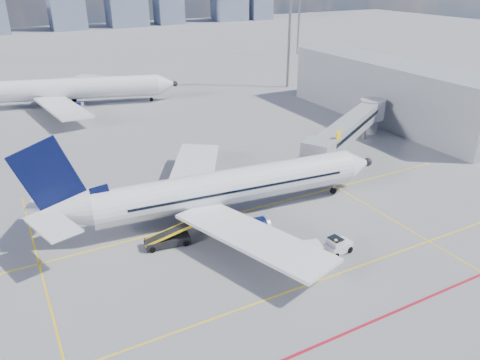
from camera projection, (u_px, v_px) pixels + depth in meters
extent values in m
plane|color=gray|center=(274.00, 249.00, 44.34)|extent=(420.00, 420.00, 0.00)
cube|color=yellow|center=(235.00, 213.00, 50.75)|extent=(60.00, 0.18, 0.01)
cube|color=yellow|center=(312.00, 283.00, 39.53)|extent=(80.00, 0.15, 0.01)
cube|color=yellow|center=(371.00, 208.00, 52.00)|extent=(0.15, 28.00, 0.01)
cube|color=yellow|center=(39.00, 264.00, 42.10)|extent=(0.15, 30.00, 0.01)
cube|color=maroon|center=(361.00, 327.00, 34.73)|extent=(90.00, 0.25, 0.01)
cube|color=#919499|center=(348.00, 128.00, 65.30)|extent=(20.84, 13.93, 2.60)
cube|color=black|center=(349.00, 127.00, 65.21)|extent=(20.52, 13.82, 0.55)
cube|color=#919499|center=(318.00, 153.00, 56.64)|extent=(4.49, 4.56, 3.00)
cube|color=black|center=(332.00, 167.00, 61.81)|extent=(2.20, 1.00, 0.70)
cylinder|color=slate|center=(333.00, 157.00, 61.25)|extent=(0.56, 0.56, 2.70)
cylinder|color=slate|center=(365.00, 127.00, 72.11)|extent=(0.60, 0.60, 3.90)
cylinder|color=#919499|center=(372.00, 109.00, 74.20)|extent=(4.00, 4.00, 3.00)
cylinder|color=gray|center=(371.00, 121.00, 75.01)|extent=(2.40, 2.40, 3.90)
cube|color=yellow|center=(338.00, 136.00, 56.95)|extent=(1.26, 0.82, 1.20)
cube|color=#919499|center=(392.00, 91.00, 80.41)|extent=(10.00, 42.00, 10.00)
cube|color=black|center=(370.00, 94.00, 78.34)|extent=(0.25, 40.00, 4.50)
cylinder|color=slate|center=(289.00, 29.00, 99.68)|extent=(0.56, 0.56, 25.00)
cylinder|color=slate|center=(299.00, 11.00, 139.40)|extent=(0.56, 0.56, 25.00)
cube|color=slate|center=(168.00, 3.00, 218.99)|extent=(12.30, 9.89, 18.69)
cube|color=slate|center=(230.00, 2.00, 233.10)|extent=(16.17, 11.13, 17.88)
cylinder|color=silver|center=(232.00, 186.00, 49.32)|extent=(28.87, 6.41, 3.72)
cone|color=silver|center=(358.00, 164.00, 55.01)|extent=(3.77, 4.03, 3.72)
sphere|color=black|center=(367.00, 162.00, 55.49)|extent=(1.14, 1.14, 1.05)
cone|color=silver|center=(57.00, 213.00, 42.93)|extent=(6.44, 4.28, 3.72)
cube|color=black|center=(350.00, 161.00, 54.36)|extent=(1.56, 1.56, 0.43)
cube|color=silver|center=(194.00, 168.00, 56.44)|extent=(12.07, 16.17, 0.55)
cube|color=silver|center=(253.00, 237.00, 42.03)|extent=(9.73, 16.52, 0.55)
cylinder|color=#070D37|center=(211.00, 186.00, 54.71)|extent=(3.63, 2.51, 2.20)
cylinder|color=#070D37|center=(249.00, 230.00, 45.42)|extent=(3.63, 2.51, 2.20)
cylinder|color=#ACAEB3|center=(225.00, 183.00, 55.35)|extent=(0.55, 2.27, 2.25)
cylinder|color=#ACAEB3|center=(266.00, 226.00, 46.07)|extent=(0.55, 2.27, 2.25)
cube|color=#070D37|center=(51.00, 180.00, 41.57)|extent=(6.54, 0.92, 8.14)
cube|color=#070D37|center=(81.00, 198.00, 43.33)|extent=(5.39, 0.79, 2.05)
cube|color=silver|center=(50.00, 196.00, 45.22)|extent=(5.01, 6.07, 0.21)
cube|color=silver|center=(54.00, 226.00, 40.09)|extent=(4.27, 5.94, 0.21)
cylinder|color=slate|center=(334.00, 187.00, 54.89)|extent=(0.31, 0.31, 1.80)
cylinder|color=black|center=(333.00, 191.00, 55.10)|extent=(0.78, 0.35, 0.76)
cylinder|color=slate|center=(216.00, 199.00, 52.09)|extent=(0.35, 0.35, 1.60)
cylinder|color=black|center=(216.00, 202.00, 52.22)|extent=(1.06, 0.74, 1.00)
cylinder|color=slate|center=(233.00, 219.00, 47.93)|extent=(0.35, 0.35, 1.60)
cylinder|color=black|center=(233.00, 222.00, 48.05)|extent=(1.06, 0.74, 1.00)
cube|color=black|center=(230.00, 177.00, 50.91)|extent=(23.39, 2.32, 0.25)
cube|color=black|center=(243.00, 190.00, 47.82)|extent=(23.39, 2.32, 0.25)
cylinder|color=silver|center=(76.00, 88.00, 89.53)|extent=(30.95, 12.56, 4.04)
cone|color=silver|center=(168.00, 84.00, 92.86)|extent=(4.71, 4.92, 4.04)
sphere|color=black|center=(175.00, 84.00, 93.14)|extent=(1.41, 1.41, 1.14)
cube|color=black|center=(161.00, 81.00, 92.36)|extent=(1.93, 1.93, 0.47)
cube|color=silver|center=(74.00, 84.00, 97.98)|extent=(15.15, 16.53, 0.60)
cube|color=silver|center=(62.00, 107.00, 81.39)|extent=(7.65, 17.66, 0.60)
cylinder|color=#070D37|center=(78.00, 93.00, 95.77)|extent=(4.24, 3.33, 2.38)
cylinder|color=#070D37|center=(72.00, 109.00, 85.08)|extent=(4.24, 3.33, 2.38)
cylinder|color=#ACAEB3|center=(88.00, 93.00, 96.15)|extent=(1.03, 2.45, 2.44)
cylinder|color=#ACAEB3|center=(83.00, 108.00, 85.45)|extent=(1.03, 2.45, 2.44)
cylinder|color=black|center=(74.00, 99.00, 92.88)|extent=(1.14, 0.90, 1.00)
cylinder|color=black|center=(71.00, 107.00, 88.09)|extent=(1.14, 0.90, 1.00)
cylinder|color=black|center=(151.00, 99.00, 93.41)|extent=(0.81, 0.48, 0.76)
cube|color=silver|center=(338.00, 247.00, 43.51)|extent=(2.66, 1.66, 0.91)
cube|color=silver|center=(335.00, 242.00, 42.99)|extent=(1.29, 1.44, 0.68)
cube|color=black|center=(336.00, 240.00, 42.89)|extent=(1.17, 1.37, 0.40)
cylinder|color=black|center=(336.00, 256.00, 42.69)|extent=(0.66, 0.33, 0.64)
cylinder|color=black|center=(326.00, 250.00, 43.62)|extent=(0.66, 0.33, 0.64)
cylinder|color=black|center=(350.00, 250.00, 43.65)|extent=(0.66, 0.33, 0.64)
cylinder|color=black|center=(340.00, 244.00, 44.58)|extent=(0.66, 0.33, 0.64)
cube|color=black|center=(300.00, 263.00, 41.63)|extent=(4.24, 2.71, 0.20)
cube|color=silver|center=(290.00, 255.00, 41.03)|extent=(2.06, 2.02, 1.69)
cube|color=silver|center=(311.00, 253.00, 41.43)|extent=(2.06, 2.02, 1.69)
cylinder|color=black|center=(286.00, 272.00, 40.71)|extent=(0.38, 0.24, 0.35)
cylinder|color=black|center=(281.00, 262.00, 42.06)|extent=(0.38, 0.24, 0.35)
cylinder|color=black|center=(319.00, 267.00, 41.34)|extent=(0.38, 0.24, 0.35)
cylinder|color=black|center=(313.00, 258.00, 42.69)|extent=(0.38, 0.24, 0.35)
cube|color=black|center=(168.00, 241.00, 44.75)|extent=(4.40, 2.07, 0.71)
cube|color=black|center=(175.00, 230.00, 44.57)|extent=(6.13, 1.82, 1.86)
cube|color=yellow|center=(174.00, 227.00, 45.04)|extent=(6.03, 0.90, 1.94)
cube|color=yellow|center=(177.00, 233.00, 44.10)|extent=(6.03, 0.90, 1.94)
cylinder|color=black|center=(152.00, 250.00, 43.69)|extent=(0.63, 0.32, 0.61)
cylinder|color=black|center=(150.00, 242.00, 44.89)|extent=(0.63, 0.32, 0.61)
cylinder|color=black|center=(186.00, 243.00, 44.73)|extent=(0.63, 0.32, 0.61)
cylinder|color=black|center=(182.00, 236.00, 45.93)|extent=(0.63, 0.32, 0.61)
imported|color=#F2FA1A|center=(336.00, 248.00, 42.84)|extent=(0.60, 0.77, 1.87)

